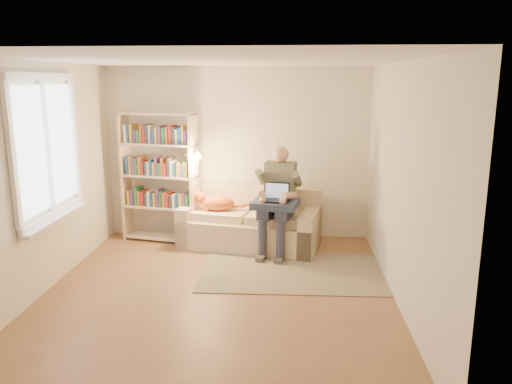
# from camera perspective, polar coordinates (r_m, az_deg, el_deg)

# --- Properties ---
(floor) EXTENTS (4.50, 4.50, 0.00)m
(floor) POSITION_cam_1_polar(r_m,az_deg,el_deg) (5.86, -4.40, -11.53)
(floor) COLOR brown
(floor) RESTS_ON ground
(ceiling) EXTENTS (4.00, 4.50, 0.02)m
(ceiling) POSITION_cam_1_polar(r_m,az_deg,el_deg) (5.35, -4.89, 14.79)
(ceiling) COLOR white
(ceiling) RESTS_ON wall_back
(wall_left) EXTENTS (0.02, 4.50, 2.60)m
(wall_left) POSITION_cam_1_polar(r_m,az_deg,el_deg) (6.08, -23.62, 1.19)
(wall_left) COLOR silver
(wall_left) RESTS_ON floor
(wall_right) EXTENTS (0.02, 4.50, 2.60)m
(wall_right) POSITION_cam_1_polar(r_m,az_deg,el_deg) (5.53, 16.34, 0.69)
(wall_right) COLOR silver
(wall_right) RESTS_ON floor
(wall_back) EXTENTS (4.00, 0.02, 2.60)m
(wall_back) POSITION_cam_1_polar(r_m,az_deg,el_deg) (7.65, -2.15, 4.43)
(wall_back) COLOR silver
(wall_back) RESTS_ON floor
(wall_front) EXTENTS (4.00, 0.02, 2.60)m
(wall_front) POSITION_cam_1_polar(r_m,az_deg,el_deg) (3.33, -10.37, -6.88)
(wall_front) COLOR silver
(wall_front) RESTS_ON floor
(window) EXTENTS (0.12, 1.52, 1.69)m
(window) POSITION_cam_1_polar(r_m,az_deg,el_deg) (6.22, -22.41, 2.24)
(window) COLOR white
(window) RESTS_ON wall_left
(sofa) EXTENTS (2.12, 1.28, 0.84)m
(sofa) POSITION_cam_1_polar(r_m,az_deg,el_deg) (7.35, -0.66, -3.84)
(sofa) COLOR beige
(sofa) RESTS_ON floor
(person) EXTENTS (0.55, 0.75, 1.50)m
(person) POSITION_cam_1_polar(r_m,az_deg,el_deg) (6.96, 2.53, -0.29)
(person) COLOR #686A56
(person) RESTS_ON sofa
(cat) EXTENTS (0.73, 0.34, 0.26)m
(cat) POSITION_cam_1_polar(r_m,az_deg,el_deg) (7.29, -4.59, -1.22)
(cat) COLOR orange
(cat) RESTS_ON sofa
(blanket) EXTENTS (0.70, 0.61, 0.10)m
(blanket) POSITION_cam_1_polar(r_m,az_deg,el_deg) (6.83, 2.45, -1.40)
(blanket) COLOR #283047
(blanket) RESTS_ON person
(laptop) EXTENTS (0.40, 0.34, 0.31)m
(laptop) POSITION_cam_1_polar(r_m,az_deg,el_deg) (6.82, 2.48, -0.50)
(laptop) COLOR black
(laptop) RESTS_ON blanket
(bookshelf) EXTENTS (1.28, 0.61, 1.95)m
(bookshelf) POSITION_cam_1_polar(r_m,az_deg,el_deg) (7.54, -10.99, 2.39)
(bookshelf) COLOR beige
(bookshelf) RESTS_ON floor
(rug) EXTENTS (2.43, 1.46, 0.01)m
(rug) POSITION_cam_1_polar(r_m,az_deg,el_deg) (6.47, 4.51, -9.07)
(rug) COLOR gray
(rug) RESTS_ON floor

